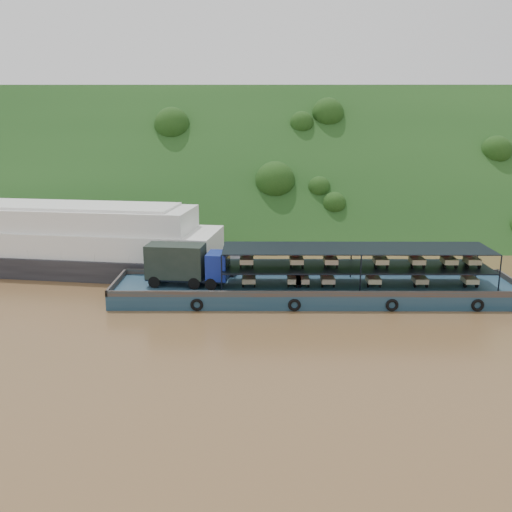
{
  "coord_description": "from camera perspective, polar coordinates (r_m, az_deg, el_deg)",
  "views": [
    {
      "loc": [
        -1.78,
        -47.3,
        15.68
      ],
      "look_at": [
        -2.0,
        3.0,
        3.2
      ],
      "focal_mm": 40.0,
      "sensor_mm": 36.0,
      "label": 1
    }
  ],
  "objects": [
    {
      "name": "cargo_barge",
      "position": [
        50.12,
        4.67,
        -2.9
      ],
      "size": [
        35.0,
        7.18,
        4.81
      ],
      "color": "#143349",
      "rests_on": "ground"
    },
    {
      "name": "passenger_ferry",
      "position": [
        61.26,
        -17.35,
        1.33
      ],
      "size": [
        34.94,
        13.47,
        6.89
      ],
      "rotation": [
        0.0,
        0.0,
        -0.15
      ],
      "color": "black",
      "rests_on": "ground"
    },
    {
      "name": "ground",
      "position": [
        49.86,
        2.29,
        -4.41
      ],
      "size": [
        160.0,
        160.0,
        0.0
      ],
      "primitive_type": "plane",
      "color": "brown",
      "rests_on": "ground"
    },
    {
      "name": "hillside",
      "position": [
        84.78,
        1.45,
        3.27
      ],
      "size": [
        140.0,
        39.6,
        39.6
      ],
      "primitive_type": "cube",
      "rotation": [
        0.79,
        0.0,
        0.0
      ],
      "color": "#153714",
      "rests_on": "ground"
    }
  ]
}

